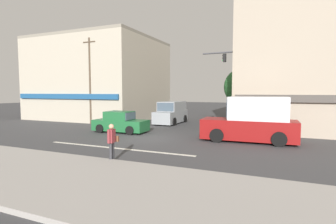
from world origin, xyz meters
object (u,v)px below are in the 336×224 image
Objects in this scene: utility_pole_far_right at (280,75)px; box_truck_crossing_rightbound at (252,121)px; pedestrian_foreground_with_bag at (112,140)px; utility_pole_near_left at (90,80)px; street_tree at (243,87)px; van_parked_curbside at (171,113)px; traffic_light_mast at (254,76)px; sedan_waiting_far at (120,123)px.

box_truck_crossing_rightbound is (-1.46, -6.49, -3.12)m from utility_pole_far_right.
utility_pole_near_left is at bearing 133.05° from pedestrian_foreground_with_bag.
van_parked_curbside is (-6.73, 0.15, -2.45)m from street_tree.
utility_pole_far_right reaches higher than traffic_light_mast.
sedan_waiting_far is (5.58, -3.39, -3.49)m from utility_pole_near_left.
box_truck_crossing_rightbound reaches higher than pedestrian_foreground_with_bag.
sedan_waiting_far is at bearing -149.53° from utility_pole_far_right.
sedan_waiting_far is (-1.35, -6.76, -0.29)m from van_parked_curbside.
box_truck_crossing_rightbound is at bearing -39.88° from van_parked_curbside.
pedestrian_foreground_with_bag is (-6.55, -13.74, -3.42)m from utility_pole_far_right.
box_truck_crossing_rightbound is 8.86m from pedestrian_foreground_with_bag.
utility_pole_far_right reaches higher than box_truck_crossing_rightbound.
utility_pole_far_right is 15.60m from pedestrian_foreground_with_bag.
van_parked_curbside is (6.93, 3.37, -3.20)m from utility_pole_near_left.
van_parked_curbside is at bearing 25.95° from utility_pole_near_left.
van_parked_curbside is (-9.61, 0.32, -3.37)m from utility_pole_far_right.
utility_pole_far_right reaches higher than pedestrian_foreground_with_bag.
traffic_light_mast is 10.35m from sedan_waiting_far.
box_truck_crossing_rightbound reaches higher than sedan_waiting_far.
street_tree is 0.63× the size of utility_pole_near_left.
utility_pole_near_left is 1.31× the size of traffic_light_mast.
van_parked_curbside is 0.82× the size of box_truck_crossing_rightbound.
box_truck_crossing_rightbound is (8.15, -6.81, 0.25)m from van_parked_curbside.
traffic_light_mast is 1.34× the size of van_parked_curbside.
van_parked_curbside is at bearing 178.72° from street_tree.
utility_pole_far_right is 1.83× the size of van_parked_curbside.
utility_pole_near_left is at bearing -166.73° from street_tree.
box_truck_crossing_rightbound is (15.08, -3.44, -2.95)m from utility_pole_near_left.
utility_pole_far_right is 5.06× the size of pedestrian_foreground_with_bag.
box_truck_crossing_rightbound reaches higher than van_parked_curbside.
pedestrian_foreground_with_bag is at bearing -46.95° from utility_pole_near_left.
pedestrian_foreground_with_bag is (3.05, -14.06, -0.05)m from van_parked_curbside.
utility_pole_far_right is at bearing -1.88° from van_parked_curbside.
traffic_light_mast reaches higher than box_truck_crossing_rightbound.
traffic_light_mast is at bearing -71.61° from street_tree.
sedan_waiting_far is at bearing -140.71° from street_tree.
traffic_light_mast reaches higher than pedestrian_foreground_with_bag.
sedan_waiting_far is at bearing 179.74° from box_truck_crossing_rightbound.
utility_pole_far_right is 1.49× the size of box_truck_crossing_rightbound.
sedan_waiting_far is 9.51m from box_truck_crossing_rightbound.
street_tree is 0.60× the size of utility_pole_far_right.
utility_pole_far_right is at bearing 64.95° from traffic_light_mast.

